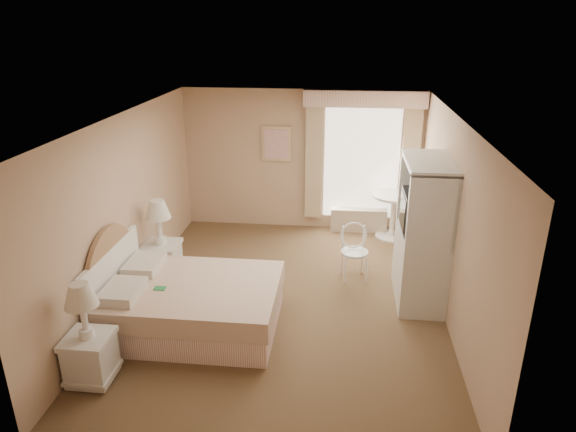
# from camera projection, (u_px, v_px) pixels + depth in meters

# --- Properties ---
(room) EXTENTS (4.21, 5.51, 2.51)m
(room) POSITION_uv_depth(u_px,v_px,m) (284.00, 216.00, 6.56)
(room) COLOR brown
(room) RESTS_ON ground
(window) EXTENTS (2.05, 0.22, 2.51)m
(window) POSITION_uv_depth(u_px,v_px,m) (362.00, 159.00, 8.89)
(window) COLOR white
(window) RESTS_ON room
(framed_art) EXTENTS (0.52, 0.04, 0.62)m
(framed_art) POSITION_uv_depth(u_px,v_px,m) (276.00, 144.00, 9.02)
(framed_art) COLOR tan
(framed_art) RESTS_ON room
(bed) EXTENTS (2.08, 1.57, 1.39)m
(bed) POSITION_uv_depth(u_px,v_px,m) (187.00, 303.00, 6.33)
(bed) COLOR tan
(bed) RESTS_ON room
(nightstand_near) EXTENTS (0.47, 0.47, 1.14)m
(nightstand_near) POSITION_uv_depth(u_px,v_px,m) (89.00, 346.00, 5.33)
(nightstand_near) COLOR white
(nightstand_near) RESTS_ON room
(nightstand_far) EXTENTS (0.51, 0.51, 1.22)m
(nightstand_far) POSITION_uv_depth(u_px,v_px,m) (162.00, 251.00, 7.42)
(nightstand_far) COLOR white
(nightstand_far) RESTS_ON room
(round_table) EXTENTS (0.75, 0.75, 0.80)m
(round_table) POSITION_uv_depth(u_px,v_px,m) (393.00, 209.00, 8.88)
(round_table) COLOR white
(round_table) RESTS_ON room
(cafe_chair) EXTENTS (0.46, 0.46, 0.83)m
(cafe_chair) POSITION_uv_depth(u_px,v_px,m) (354.00, 247.00, 7.52)
(cafe_chair) COLOR white
(cafe_chair) RESTS_ON room
(armoire) EXTENTS (0.59, 1.18, 1.96)m
(armoire) POSITION_uv_depth(u_px,v_px,m) (422.00, 244.00, 6.82)
(armoire) COLOR white
(armoire) RESTS_ON room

